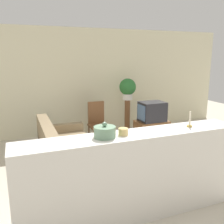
{
  "coord_description": "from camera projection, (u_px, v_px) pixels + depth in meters",
  "views": [
    {
      "loc": [
        -1.3,
        -2.88,
        2.01
      ],
      "look_at": [
        0.57,
        1.9,
        0.85
      ],
      "focal_mm": 40.0,
      "sensor_mm": 36.0,
      "label": 1
    }
  ],
  "objects": [
    {
      "name": "ground_plane",
      "position": [
        123.0,
        201.0,
        3.52
      ],
      "size": [
        14.0,
        14.0,
        0.0
      ],
      "primitive_type": "plane",
      "color": "beige"
    },
    {
      "name": "wall_back",
      "position": [
        69.0,
        82.0,
        6.34
      ],
      "size": [
        9.0,
        0.06,
        2.7
      ],
      "color": "beige",
      "rests_on": "ground_plane"
    },
    {
      "name": "couch",
      "position": [
        67.0,
        152.0,
        4.56
      ],
      "size": [
        0.95,
        1.88,
        0.83
      ],
      "color": "#847051",
      "rests_on": "ground_plane"
    },
    {
      "name": "tv_stand",
      "position": [
        151.0,
        132.0,
        5.84
      ],
      "size": [
        0.74,
        0.45,
        0.53
      ],
      "color": "brown",
      "rests_on": "ground_plane"
    },
    {
      "name": "television",
      "position": [
        152.0,
        112.0,
        5.73
      ],
      "size": [
        0.57,
        0.43,
        0.45
      ],
      "color": "#232328",
      "rests_on": "tv_stand"
    },
    {
      "name": "wooden_chair",
      "position": [
        98.0,
        121.0,
        5.9
      ],
      "size": [
        0.44,
        0.44,
        0.95
      ],
      "color": "brown",
      "rests_on": "ground_plane"
    },
    {
      "name": "plant_stand",
      "position": [
        127.0,
        117.0,
        6.51
      ],
      "size": [
        0.14,
        0.14,
        0.91
      ],
      "color": "brown",
      "rests_on": "ground_plane"
    },
    {
      "name": "potted_plant",
      "position": [
        128.0,
        88.0,
        6.34
      ],
      "size": [
        0.42,
        0.42,
        0.54
      ],
      "color": "white",
      "rests_on": "plant_stand"
    },
    {
      "name": "foreground_counter",
      "position": [
        134.0,
        175.0,
        3.12
      ],
      "size": [
        2.88,
        0.44,
        1.1
      ],
      "color": "silver",
      "rests_on": "ground_plane"
    },
    {
      "name": "decorative_bowl",
      "position": [
        105.0,
        132.0,
        2.85
      ],
      "size": [
        0.25,
        0.25,
        0.18
      ],
      "color": "gray",
      "rests_on": "foreground_counter"
    },
    {
      "name": "candle_jar",
      "position": [
        123.0,
        132.0,
        2.94
      ],
      "size": [
        0.12,
        0.12,
        0.08
      ],
      "color": "tan",
      "rests_on": "foreground_counter"
    },
    {
      "name": "candlestick",
      "position": [
        190.0,
        122.0,
        3.27
      ],
      "size": [
        0.07,
        0.07,
        0.21
      ],
      "color": "#B7933D",
      "rests_on": "foreground_counter"
    }
  ]
}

